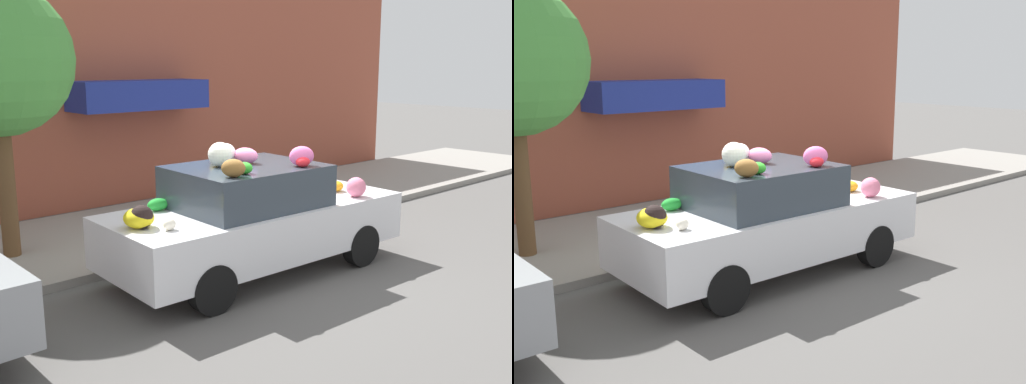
% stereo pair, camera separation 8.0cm
% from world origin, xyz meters
% --- Properties ---
extents(ground_plane, '(60.00, 60.00, 0.00)m').
position_xyz_m(ground_plane, '(0.00, 0.00, 0.00)').
color(ground_plane, '#565451').
extents(sidewalk_curb, '(24.00, 3.20, 0.12)m').
position_xyz_m(sidewalk_curb, '(0.00, 2.70, 0.06)').
color(sidewalk_curb, gray).
rests_on(sidewalk_curb, ground).
extents(building_facade, '(18.00, 1.20, 4.51)m').
position_xyz_m(building_facade, '(0.05, 4.92, 2.25)').
color(building_facade, '#9E4C38').
rests_on(building_facade, ground).
extents(fire_hydrant, '(0.20, 0.20, 0.70)m').
position_xyz_m(fire_hydrant, '(0.80, 1.61, 0.46)').
color(fire_hydrant, gold).
rests_on(fire_hydrant, sidewalk_curb).
extents(art_car, '(4.17, 1.79, 1.80)m').
position_xyz_m(art_car, '(-0.05, -0.00, 0.77)').
color(art_car, silver).
rests_on(art_car, ground).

